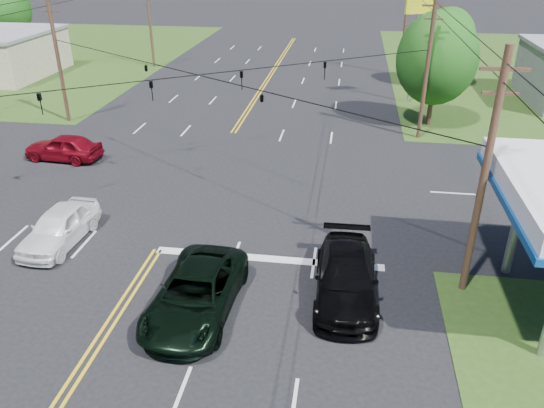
% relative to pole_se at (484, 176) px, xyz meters
% --- Properties ---
extents(ground, '(280.00, 280.00, 0.00)m').
position_rel_pole_se_xyz_m(ground, '(-13.00, 9.00, -4.92)').
color(ground, black).
rests_on(ground, ground).
extents(stop_bar, '(10.00, 0.50, 0.02)m').
position_rel_pole_se_xyz_m(stop_bar, '(-8.00, 1.00, -4.92)').
color(stop_bar, silver).
rests_on(stop_bar, ground).
extents(pole_se, '(1.60, 0.28, 9.50)m').
position_rel_pole_se_xyz_m(pole_se, '(0.00, 0.00, 0.00)').
color(pole_se, '#432A1C').
rests_on(pole_se, ground).
extents(pole_nw, '(1.60, 0.28, 9.50)m').
position_rel_pole_se_xyz_m(pole_nw, '(-26.00, 18.00, 0.00)').
color(pole_nw, '#432A1C').
rests_on(pole_nw, ground).
extents(pole_ne, '(1.60, 0.28, 9.50)m').
position_rel_pole_se_xyz_m(pole_ne, '(0.00, 18.00, 0.00)').
color(pole_ne, '#432A1C').
rests_on(pole_ne, ground).
extents(pole_left_far, '(1.60, 0.28, 10.00)m').
position_rel_pole_se_xyz_m(pole_left_far, '(-26.00, 37.00, 0.25)').
color(pole_left_far, '#432A1C').
rests_on(pole_left_far, ground).
extents(pole_right_far, '(1.60, 0.28, 10.00)m').
position_rel_pole_se_xyz_m(pole_right_far, '(0.00, 37.00, 0.25)').
color(pole_right_far, '#432A1C').
rests_on(pole_right_far, ground).
extents(span_wire_signals, '(26.00, 18.00, 1.13)m').
position_rel_pole_se_xyz_m(span_wire_signals, '(-13.00, 9.00, 1.08)').
color(span_wire_signals, black).
rests_on(span_wire_signals, ground).
extents(power_lines, '(26.04, 100.00, 0.64)m').
position_rel_pole_se_xyz_m(power_lines, '(-13.00, 7.00, 3.68)').
color(power_lines, black).
rests_on(power_lines, ground).
extents(tree_right_a, '(5.70, 5.70, 8.18)m').
position_rel_pole_se_xyz_m(tree_right_a, '(1.00, 21.00, -0.05)').
color(tree_right_a, '#432A1C').
rests_on(tree_right_a, ground).
extents(tree_right_b, '(4.94, 4.94, 7.09)m').
position_rel_pole_se_xyz_m(tree_right_b, '(3.50, 33.00, -0.70)').
color(tree_right_b, '#432A1C').
rests_on(tree_right_b, ground).
extents(tree_far_l, '(6.08, 6.08, 8.72)m').
position_rel_pole_se_xyz_m(tree_far_l, '(-45.00, 41.00, 0.28)').
color(tree_far_l, '#432A1C').
rests_on(tree_far_l, ground).
extents(pickup_dkgreen, '(3.05, 6.15, 1.68)m').
position_rel_pole_se_xyz_m(pickup_dkgreen, '(-10.07, -2.98, -4.08)').
color(pickup_dkgreen, black).
rests_on(pickup_dkgreen, ground).
extents(suv_black, '(2.50, 5.86, 1.69)m').
position_rel_pole_se_xyz_m(suv_black, '(-4.63, -1.14, -4.07)').
color(suv_black, black).
rests_on(suv_black, ground).
extents(pickup_white, '(2.18, 4.95, 1.66)m').
position_rel_pole_se_xyz_m(pickup_white, '(-17.57, 1.00, -4.09)').
color(pickup_white, white).
rests_on(pickup_white, ground).
extents(sedan_red, '(4.90, 2.26, 1.63)m').
position_rel_pole_se_xyz_m(sedan_red, '(-22.41, 10.56, -4.10)').
color(sedan_red, maroon).
rests_on(sedan_red, ground).
extents(polesign_ne, '(2.19, 1.13, 8.28)m').
position_rel_pole_se_xyz_m(polesign_ne, '(-0.00, 27.00, 1.57)').
color(polesign_ne, '#A5A5AA').
rests_on(polesign_ne, ground).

